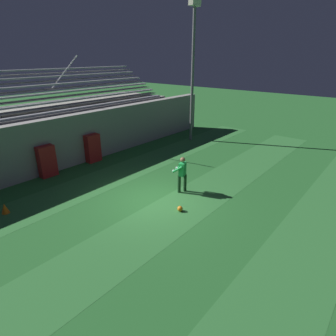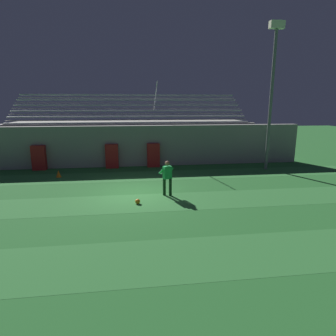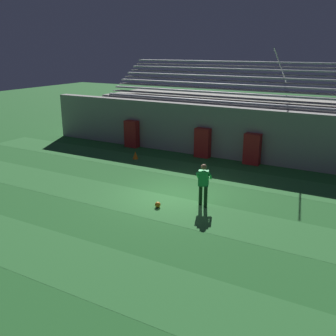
{
  "view_description": "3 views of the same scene",
  "coord_description": "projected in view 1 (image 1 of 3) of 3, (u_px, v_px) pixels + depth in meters",
  "views": [
    {
      "loc": [
        -7.69,
        -7.3,
        5.82
      ],
      "look_at": [
        0.13,
        -0.78,
        1.7
      ],
      "focal_mm": 30.0,
      "sensor_mm": 36.0,
      "label": 1
    },
    {
      "loc": [
        -0.05,
        -13.01,
        4.22
      ],
      "look_at": [
        1.65,
        0.09,
        1.22
      ],
      "focal_mm": 30.0,
      "sensor_mm": 36.0,
      "label": 2
    },
    {
      "loc": [
        7.27,
        -13.24,
        5.83
      ],
      "look_at": [
        0.42,
        -1.13,
        1.54
      ],
      "focal_mm": 42.0,
      "sensor_mm": 36.0,
      "label": 3
    }
  ],
  "objects": [
    {
      "name": "back_wall",
      "position": [
        64.0,
        142.0,
        15.32
      ],
      "size": [
        24.0,
        0.6,
        2.8
      ],
      "primitive_type": "cube",
      "color": "#999691",
      "rests_on": "ground"
    },
    {
      "name": "padding_pillar_gate_right",
      "position": [
        93.0,
        148.0,
        16.22
      ],
      "size": [
        0.85,
        0.44,
        1.61
      ],
      "primitive_type": "cube",
      "color": "#B21E1E",
      "rests_on": "ground"
    },
    {
      "name": "floodlight_pole",
      "position": [
        193.0,
        58.0,
        18.65
      ],
      "size": [
        0.9,
        0.36,
        9.09
      ],
      "color": "slate",
      "rests_on": "ground"
    },
    {
      "name": "traffic_cone",
      "position": [
        5.0,
        208.0,
        11.03
      ],
      "size": [
        0.3,
        0.3,
        0.42
      ],
      "primitive_type": "cone",
      "color": "orange",
      "rests_on": "ground"
    },
    {
      "name": "soccer_ball",
      "position": [
        180.0,
        209.0,
        11.2
      ],
      "size": [
        0.22,
        0.22,
        0.22
      ],
      "primitive_type": "sphere",
      "color": "orange",
      "rests_on": "ground"
    },
    {
      "name": "padding_pillar_gate_left",
      "position": [
        47.0,
        161.0,
        14.22
      ],
      "size": [
        0.85,
        0.44,
        1.61
      ],
      "primitive_type": "cube",
      "color": "#B21E1E",
      "rests_on": "ground"
    },
    {
      "name": "goalkeeper",
      "position": [
        182.0,
        172.0,
        12.49
      ],
      "size": [
        0.68,
        0.63,
        1.67
      ],
      "color": "#143319",
      "rests_on": "ground"
    },
    {
      "name": "turf_stripe_near",
      "position": [
        299.0,
        263.0,
        8.42
      ],
      "size": [
        28.0,
        2.36,
        0.01
      ],
      "primitive_type": "cube",
      "color": "#337A38",
      "rests_on": "ground"
    },
    {
      "name": "turf_stripe_far",
      "position": [
        102.0,
        180.0,
        14.02
      ],
      "size": [
        28.0,
        2.36,
        0.01
      ],
      "primitive_type": "cube",
      "color": "#337A38",
      "rests_on": "ground"
    },
    {
      "name": "bleacher_stand",
      "position": [
        40.0,
        132.0,
        16.88
      ],
      "size": [
        18.0,
        4.75,
        5.83
      ],
      "color": "#999691",
      "rests_on": "ground"
    },
    {
      "name": "ground_plane",
      "position": [
        152.0,
        201.0,
        11.99
      ],
      "size": [
        80.0,
        80.0,
        0.0
      ],
      "primitive_type": "plane",
      "color": "#286B2D"
    },
    {
      "name": "turf_stripe_mid",
      "position": [
        176.0,
        211.0,
        11.22
      ],
      "size": [
        28.0,
        2.36,
        0.01
      ],
      "primitive_type": "cube",
      "color": "#337A38",
      "rests_on": "ground"
    }
  ]
}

